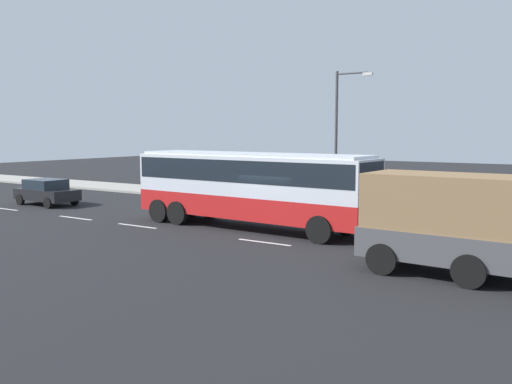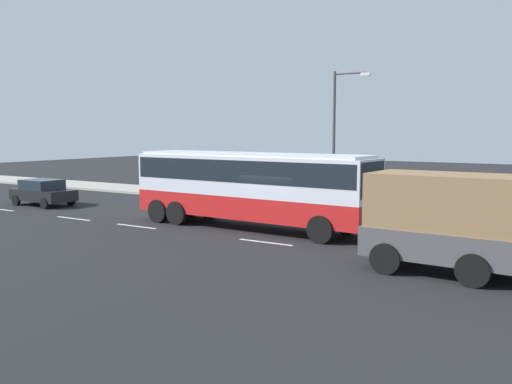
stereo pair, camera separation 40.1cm
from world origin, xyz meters
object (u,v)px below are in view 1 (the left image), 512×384
(car_black_sedan, at_px, (47,191))
(street_lamp, at_px, (340,130))
(pedestrian_at_crossing, at_px, (379,192))
(cargo_truck, at_px, (481,225))
(pedestrian_near_curb, at_px, (404,193))
(coach_bus, at_px, (250,182))

(car_black_sedan, distance_m, street_lamp, 17.49)
(pedestrian_at_crossing, bearing_deg, car_black_sedan, -145.86)
(car_black_sedan, xyz_separation_m, street_lamp, (15.36, 7.53, 3.64))
(cargo_truck, distance_m, pedestrian_at_crossing, 14.02)
(cargo_truck, xyz_separation_m, pedestrian_near_curb, (-5.82, 11.10, -0.49))
(coach_bus, bearing_deg, street_lamp, 86.09)
(pedestrian_near_curb, bearing_deg, coach_bus, -15.92)
(car_black_sedan, xyz_separation_m, pedestrian_at_crossing, (17.38, 8.40, 0.21))
(pedestrian_near_curb, distance_m, street_lamp, 4.91)
(cargo_truck, bearing_deg, coach_bus, 163.90)
(car_black_sedan, height_order, street_lamp, street_lamp)
(cargo_truck, distance_m, street_lamp, 14.78)
(car_black_sedan, distance_m, pedestrian_near_curb, 20.47)
(coach_bus, bearing_deg, car_black_sedan, -177.51)
(cargo_truck, height_order, street_lamp, street_lamp)
(cargo_truck, relative_size, pedestrian_near_curb, 4.32)
(cargo_truck, height_order, car_black_sedan, cargo_truck)
(pedestrian_near_curb, xyz_separation_m, pedestrian_at_crossing, (-1.62, 0.78, -0.12))
(coach_bus, relative_size, car_black_sedan, 2.85)
(coach_bus, distance_m, pedestrian_near_curb, 8.94)
(pedestrian_near_curb, distance_m, pedestrian_at_crossing, 1.80)
(coach_bus, xyz_separation_m, car_black_sedan, (-14.49, 0.04, -1.29))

